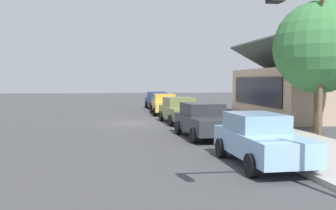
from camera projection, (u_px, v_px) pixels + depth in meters
ground_plane at (137, 123)px, 23.86m from camera, size 120.00×120.00×0.00m
sidewalk_curb at (223, 120)px, 24.73m from camera, size 60.00×4.20×0.16m
car_navy at (157, 100)px, 36.00m from camera, size 4.79×2.08×1.59m
car_mustard at (164, 104)px, 30.01m from camera, size 4.86×2.19×1.59m
car_olive at (180, 110)px, 23.69m from camera, size 4.63×2.29×1.59m
car_charcoal at (204, 120)px, 17.55m from camera, size 4.53×2.26×1.59m
car_skyblue at (259, 139)px, 11.87m from camera, size 4.42×1.96×1.59m
storefront_building at (303, 91)px, 27.08m from camera, size 10.88×7.33×5.48m
shade_tree at (320, 48)px, 19.07m from camera, size 4.63×4.63×6.64m
utility_pole_wooden at (321, 53)px, 17.94m from camera, size 1.80×0.24×7.50m
fire_hydrant_red at (179, 106)px, 32.44m from camera, size 0.22×0.22×0.71m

